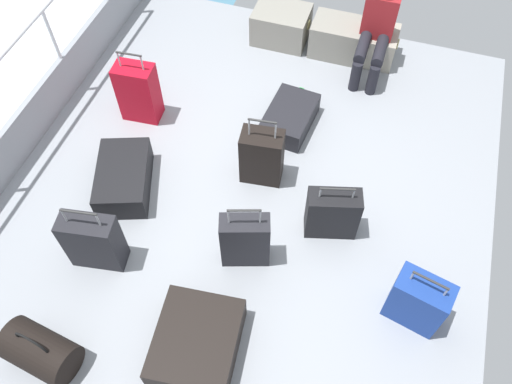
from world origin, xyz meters
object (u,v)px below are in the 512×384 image
at_px(suitcase_0, 290,117).
at_px(suitcase_7, 262,156).
at_px(passenger_seated, 377,27).
at_px(suitcase_8, 124,178).
at_px(suitcase_1, 138,92).
at_px(suitcase_4, 93,241).
at_px(cargo_crate_2, 374,44).
at_px(duffel_bag, 40,351).
at_px(suitcase_2, 332,213).
at_px(cargo_crate_0, 281,25).
at_px(suitcase_3, 197,343).
at_px(cargo_crate_1, 338,38).
at_px(suitcase_6, 418,301).
at_px(suitcase_5, 245,240).

distance_m(suitcase_0, suitcase_7, 0.72).
height_order(passenger_seated, suitcase_8, passenger_seated).
bearing_deg(suitcase_1, suitcase_4, -77.64).
height_order(suitcase_7, suitcase_8, suitcase_7).
xyz_separation_m(suitcase_7, suitcase_8, (-1.16, -0.51, -0.15)).
height_order(cargo_crate_2, duffel_bag, duffel_bag).
bearing_deg(suitcase_2, cargo_crate_0, 115.59).
relative_size(suitcase_1, suitcase_3, 1.05).
bearing_deg(cargo_crate_0, suitcase_3, -83.63).
distance_m(passenger_seated, suitcase_3, 3.58).
xyz_separation_m(suitcase_3, suitcase_4, (-1.06, 0.47, 0.15)).
height_order(cargo_crate_1, suitcase_4, suitcase_4).
bearing_deg(passenger_seated, cargo_crate_1, 160.06).
height_order(cargo_crate_1, duffel_bag, duffel_bag).
height_order(cargo_crate_2, suitcase_1, suitcase_1).
distance_m(suitcase_4, suitcase_6, 2.57).
height_order(cargo_crate_1, suitcase_8, cargo_crate_1).
bearing_deg(suitcase_7, suitcase_6, -31.92).
bearing_deg(cargo_crate_2, suitcase_8, -126.66).
bearing_deg(cargo_crate_2, suitcase_0, -115.41).
relative_size(suitcase_5, suitcase_6, 1.18).
bearing_deg(suitcase_3, cargo_crate_2, 80.03).
height_order(suitcase_1, suitcase_4, suitcase_1).
height_order(suitcase_2, suitcase_3, suitcase_2).
xyz_separation_m(suitcase_1, suitcase_2, (2.12, -0.76, -0.06)).
bearing_deg(cargo_crate_1, suitcase_2, -78.76).
height_order(passenger_seated, suitcase_0, passenger_seated).
relative_size(suitcase_6, suitcase_8, 0.76).
bearing_deg(suitcase_2, suitcase_8, -176.21).
bearing_deg(suitcase_2, suitcase_1, 160.39).
distance_m(cargo_crate_0, passenger_seated, 1.13).
height_order(suitcase_3, suitcase_8, suitcase_8).
height_order(cargo_crate_0, duffel_bag, duffel_bag).
height_order(suitcase_1, suitcase_8, suitcase_1).
xyz_separation_m(suitcase_1, suitcase_5, (1.51, -1.24, -0.03)).
distance_m(cargo_crate_0, suitcase_6, 3.47).
height_order(suitcase_0, suitcase_3, suitcase_3).
xyz_separation_m(suitcase_1, suitcase_8, (0.23, -0.88, -0.18)).
xyz_separation_m(cargo_crate_0, suitcase_8, (-0.78, -2.46, -0.05)).
relative_size(cargo_crate_0, suitcase_8, 0.77).
bearing_deg(suitcase_5, cargo_crate_2, 78.98).
bearing_deg(cargo_crate_2, cargo_crate_0, -179.72).
xyz_separation_m(cargo_crate_1, suitcase_3, (-0.25, -3.64, -0.06)).
xyz_separation_m(suitcase_3, duffel_bag, (-1.06, -0.41, 0.03)).
height_order(passenger_seated, suitcase_7, passenger_seated).
height_order(passenger_seated, suitcase_3, passenger_seated).
bearing_deg(suitcase_8, suitcase_5, -15.58).
relative_size(suitcase_3, suitcase_8, 0.92).
bearing_deg(duffel_bag, suitcase_6, 24.78).
xyz_separation_m(passenger_seated, suitcase_5, (-0.55, -2.64, -0.25)).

